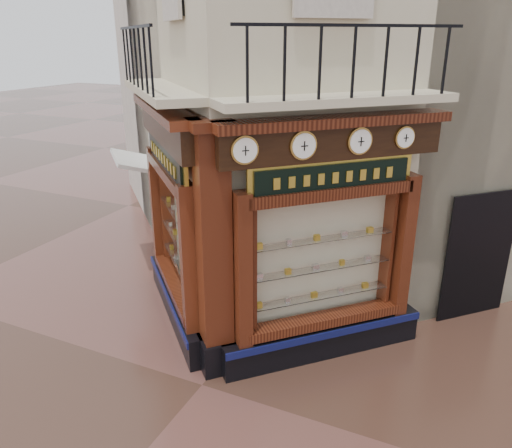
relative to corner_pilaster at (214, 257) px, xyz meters
The scene contains 14 objects.
ground 2.01m from the corner_pilaster, 90.00° to the right, with size 80.00×80.00×0.00m, color #442A1F.
neighbour_left 9.21m from the corner_pilaster, 106.93° to the left, with size 8.00×8.00×11.00m, color beige.
neighbour_right 9.21m from the corner_pilaster, 73.07° to the left, with size 8.00×8.00×11.00m, color beige.
shopfront_left 1.77m from the corner_pilaster, 142.77° to the left, with size 2.86×2.86×3.98m.
shopfront_right 1.77m from the corner_pilaster, 37.23° to the left, with size 2.86×2.86×3.98m.
corner_pilaster is the anchor object (origin of this frame).
balcony 2.47m from the corner_pilaster, 90.00° to the left, with size 5.94×2.97×1.03m.
clock_a 1.76m from the corner_pilaster, ahead, with size 0.31×0.31×0.39m.
clock_b 2.10m from the corner_pilaster, 25.36° to the left, with size 0.32×0.32×0.40m.
clock_c 2.71m from the corner_pilaster, 33.43° to the left, with size 0.31×0.31×0.40m.
clock_d 3.33m from the corner_pilaster, 36.47° to the left, with size 0.27×0.27×0.34m.
awning 4.78m from the corner_pilaster, 141.58° to the left, with size 1.65×0.99×0.08m, color silver, non-canonical shape.
signboard_left 2.12m from the corner_pilaster, 145.25° to the left, with size 2.16×2.16×0.58m.
signboard_right 2.12m from the corner_pilaster, 34.75° to the left, with size 1.93×1.93×0.52m.
Camera 1 is at (3.38, -5.37, 5.02)m, focal length 35.00 mm.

